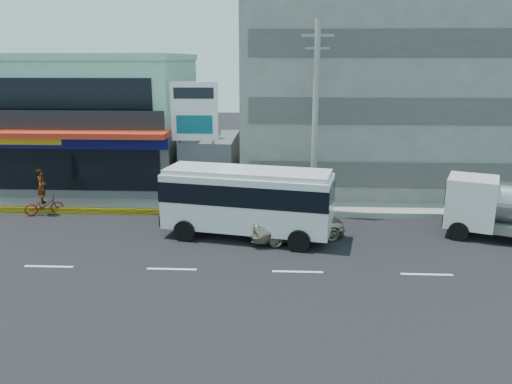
% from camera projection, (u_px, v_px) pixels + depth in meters
% --- Properties ---
extents(ground, '(120.00, 120.00, 0.00)m').
position_uv_depth(ground, '(172.00, 269.00, 19.82)').
color(ground, black).
rests_on(ground, ground).
extents(sidewalk, '(70.00, 5.00, 0.30)m').
position_uv_depth(sidewalk, '(293.00, 201.00, 28.71)').
color(sidewalk, gray).
rests_on(sidewalk, ground).
extents(shop_building, '(12.40, 11.70, 8.00)m').
position_uv_depth(shop_building, '(94.00, 124.00, 32.64)').
color(shop_building, '#4D4D52').
rests_on(shop_building, ground).
extents(concrete_building, '(16.00, 12.00, 14.00)m').
position_uv_depth(concrete_building, '(371.00, 77.00, 32.00)').
color(concrete_building, gray).
rests_on(concrete_building, ground).
extents(gap_structure, '(3.00, 6.00, 3.50)m').
position_uv_depth(gap_structure, '(212.00, 164.00, 30.95)').
color(gap_structure, '#4D4D52').
rests_on(gap_structure, ground).
extents(satellite_dish, '(1.50, 1.50, 0.15)m').
position_uv_depth(satellite_dish, '(209.00, 138.00, 29.52)').
color(satellite_dish, slate).
rests_on(satellite_dish, gap_structure).
extents(billboard, '(2.60, 0.18, 6.90)m').
position_uv_depth(billboard, '(195.00, 118.00, 27.45)').
color(billboard, gray).
rests_on(billboard, ground).
extents(utility_pole_near, '(1.60, 0.30, 10.00)m').
position_uv_depth(utility_pole_near, '(315.00, 119.00, 25.34)').
color(utility_pole_near, '#999993').
rests_on(utility_pole_near, ground).
extents(minibus, '(8.09, 3.96, 3.25)m').
position_uv_depth(minibus, '(247.00, 197.00, 22.91)').
color(minibus, silver).
rests_on(minibus, ground).
extents(sedan, '(4.91, 3.28, 1.55)m').
position_uv_depth(sedan, '(296.00, 223.00, 22.98)').
color(sedan, '#BEB291').
rests_on(sedan, ground).
extents(motorcycle_rider, '(2.05, 1.42, 2.49)m').
position_uv_depth(motorcycle_rider, '(43.00, 200.00, 26.59)').
color(motorcycle_rider, '#5A0F0C').
rests_on(motorcycle_rider, ground).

